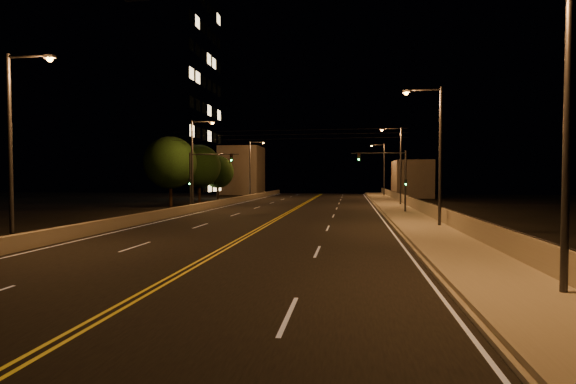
# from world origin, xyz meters

# --- Properties ---
(ground) EXTENTS (160.00, 160.00, 0.00)m
(ground) POSITION_xyz_m (0.00, 0.00, 0.00)
(ground) COLOR black
(ground) RESTS_ON ground
(road) EXTENTS (18.00, 120.00, 0.02)m
(road) POSITION_xyz_m (0.00, 20.00, 0.01)
(road) COLOR black
(road) RESTS_ON ground
(sidewalk) EXTENTS (3.60, 120.00, 0.30)m
(sidewalk) POSITION_xyz_m (10.80, 20.00, 0.15)
(sidewalk) COLOR #9C9682
(sidewalk) RESTS_ON ground
(curb) EXTENTS (0.14, 120.00, 0.15)m
(curb) POSITION_xyz_m (8.93, 20.00, 0.07)
(curb) COLOR #9C9682
(curb) RESTS_ON ground
(parapet_wall) EXTENTS (0.30, 120.00, 1.00)m
(parapet_wall) POSITION_xyz_m (12.45, 20.00, 0.80)
(parapet_wall) COLOR gray
(parapet_wall) RESTS_ON sidewalk
(jersey_barrier) EXTENTS (0.45, 120.00, 0.78)m
(jersey_barrier) POSITION_xyz_m (-9.39, 20.00, 0.39)
(jersey_barrier) COLOR gray
(jersey_barrier) RESTS_ON ground
(distant_building_right) EXTENTS (6.00, 10.00, 6.37)m
(distant_building_right) POSITION_xyz_m (16.50, 66.41, 3.18)
(distant_building_right) COLOR gray
(distant_building_right) RESTS_ON ground
(distant_building_left) EXTENTS (8.00, 8.00, 9.70)m
(distant_building_left) POSITION_xyz_m (-16.00, 74.10, 4.85)
(distant_building_left) COLOR gray
(distant_building_left) RESTS_ON ground
(parapet_rail) EXTENTS (0.06, 120.00, 0.06)m
(parapet_rail) POSITION_xyz_m (12.45, 20.00, 1.33)
(parapet_rail) COLOR black
(parapet_rail) RESTS_ON parapet_wall
(lane_markings) EXTENTS (17.32, 116.00, 0.00)m
(lane_markings) POSITION_xyz_m (0.00, 19.93, 0.02)
(lane_markings) COLOR silver
(lane_markings) RESTS_ON road
(streetlight_0) EXTENTS (2.55, 0.28, 9.33)m
(streetlight_0) POSITION_xyz_m (11.53, 3.69, 5.37)
(streetlight_0) COLOR #2D2D33
(streetlight_0) RESTS_ON ground
(streetlight_1) EXTENTS (2.55, 0.28, 9.33)m
(streetlight_1) POSITION_xyz_m (11.53, 19.84, 5.37)
(streetlight_1) COLOR #2D2D33
(streetlight_1) RESTS_ON ground
(streetlight_2) EXTENTS (2.55, 0.28, 9.33)m
(streetlight_2) POSITION_xyz_m (11.53, 41.58, 5.37)
(streetlight_2) COLOR #2D2D33
(streetlight_2) RESTS_ON ground
(streetlight_3) EXTENTS (2.55, 0.28, 9.33)m
(streetlight_3) POSITION_xyz_m (11.53, 66.08, 5.37)
(streetlight_3) COLOR #2D2D33
(streetlight_3) RESTS_ON ground
(streetlight_4) EXTENTS (2.55, 0.28, 9.33)m
(streetlight_4) POSITION_xyz_m (-9.93, 9.23, 5.37)
(streetlight_4) COLOR #2D2D33
(streetlight_4) RESTS_ON ground
(streetlight_5) EXTENTS (2.55, 0.28, 9.33)m
(streetlight_5) POSITION_xyz_m (-9.93, 32.51, 5.37)
(streetlight_5) COLOR #2D2D33
(streetlight_5) RESTS_ON ground
(streetlight_6) EXTENTS (2.55, 0.28, 9.33)m
(streetlight_6) POSITION_xyz_m (-9.93, 57.47, 5.37)
(streetlight_6) COLOR #2D2D33
(streetlight_6) RESTS_ON ground
(traffic_signal_right) EXTENTS (5.11, 0.31, 5.92)m
(traffic_signal_right) POSITION_xyz_m (9.98, 30.94, 3.76)
(traffic_signal_right) COLOR #2D2D33
(traffic_signal_right) RESTS_ON ground
(traffic_signal_left) EXTENTS (5.11, 0.31, 5.92)m
(traffic_signal_left) POSITION_xyz_m (-8.78, 30.94, 3.76)
(traffic_signal_left) COLOR #2D2D33
(traffic_signal_left) RESTS_ON ground
(overhead_wires) EXTENTS (22.00, 0.03, 0.83)m
(overhead_wires) POSITION_xyz_m (0.00, 29.50, 7.40)
(overhead_wires) COLOR black
(building_tower) EXTENTS (24.00, 15.00, 32.69)m
(building_tower) POSITION_xyz_m (-27.69, 52.40, 15.77)
(building_tower) COLOR gray
(building_tower) RESTS_ON ground
(tree_0) EXTENTS (6.04, 6.04, 8.19)m
(tree_0) POSITION_xyz_m (-14.67, 37.13, 5.16)
(tree_0) COLOR black
(tree_0) RESTS_ON ground
(tree_1) EXTENTS (5.83, 5.83, 7.90)m
(tree_1) POSITION_xyz_m (-14.42, 45.72, 4.98)
(tree_1) COLOR black
(tree_1) RESTS_ON ground
(tree_2) EXTENTS (5.06, 5.06, 6.85)m
(tree_2) POSITION_xyz_m (-14.63, 54.30, 4.32)
(tree_2) COLOR black
(tree_2) RESTS_ON ground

